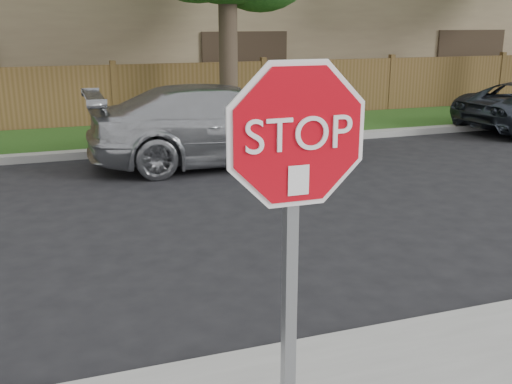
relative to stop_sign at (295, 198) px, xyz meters
name	(u,v)px	position (x,y,z in m)	size (l,w,h in m)	color
ground	(282,353)	(0.54, 1.48, -1.83)	(90.00, 90.00, 0.00)	black
far_curb	(136,151)	(0.54, 9.63, -1.75)	(70.00, 0.30, 0.15)	gray
grass_strip	(125,137)	(0.54, 11.28, -1.77)	(70.00, 3.00, 0.12)	#1E4714
fence	(115,97)	(0.54, 12.88, -1.03)	(70.00, 0.12, 1.60)	#533B1D
stop_sign	(295,198)	(0.00, 0.00, 0.00)	(1.01, 0.13, 2.55)	gray
sedan_right	(225,124)	(2.09, 8.27, -1.08)	(2.11, 5.19, 1.51)	#A2A5A9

